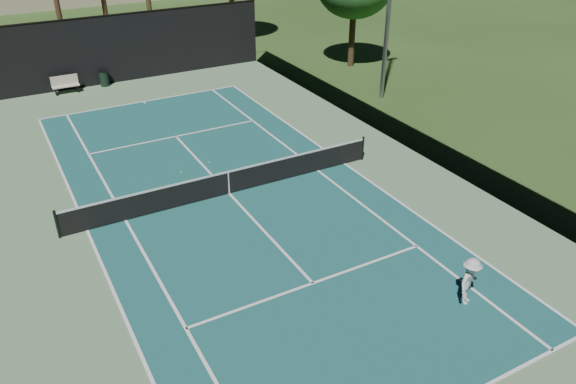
{
  "coord_description": "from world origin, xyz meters",
  "views": [
    {
      "loc": [
        -7.28,
        -18.01,
        10.96
      ],
      "look_at": [
        1.0,
        -3.0,
        1.3
      ],
      "focal_mm": 35.0,
      "sensor_mm": 36.0,
      "label": 1
    }
  ],
  "objects_px": {
    "park_bench": "(65,84)",
    "tennis_ball_d": "(67,190)",
    "tennis_ball_b": "(181,172)",
    "player": "(470,281)",
    "trash_bin": "(104,78)",
    "tennis_net": "(229,182)",
    "tennis_ball_c": "(209,162)"
  },
  "relations": [
    {
      "from": "park_bench",
      "to": "tennis_ball_d",
      "type": "bearing_deg",
      "value": -99.9
    },
    {
      "from": "tennis_ball_b",
      "to": "park_bench",
      "type": "xyz_separation_m",
      "value": [
        -2.41,
        12.83,
        0.51
      ]
    },
    {
      "from": "player",
      "to": "tennis_ball_b",
      "type": "relative_size",
      "value": 20.11
    },
    {
      "from": "player",
      "to": "park_bench",
      "type": "xyz_separation_m",
      "value": [
        -6.99,
        24.77,
        -0.22
      ]
    },
    {
      "from": "player",
      "to": "tennis_ball_d",
      "type": "distance_m",
      "value": 15.64
    },
    {
      "from": "park_bench",
      "to": "trash_bin",
      "type": "bearing_deg",
      "value": 5.38
    },
    {
      "from": "tennis_net",
      "to": "player",
      "type": "distance_m",
      "value": 9.95
    },
    {
      "from": "tennis_ball_d",
      "to": "player",
      "type": "bearing_deg",
      "value": -54.37
    },
    {
      "from": "park_bench",
      "to": "trash_bin",
      "type": "relative_size",
      "value": 1.59
    },
    {
      "from": "tennis_ball_b",
      "to": "trash_bin",
      "type": "height_order",
      "value": "trash_bin"
    },
    {
      "from": "tennis_ball_d",
      "to": "park_bench",
      "type": "distance_m",
      "value": 12.26
    },
    {
      "from": "tennis_ball_d",
      "to": "trash_bin",
      "type": "bearing_deg",
      "value": 70.47
    },
    {
      "from": "tennis_ball_b",
      "to": "tennis_net",
      "type": "bearing_deg",
      "value": -68.02
    },
    {
      "from": "tennis_net",
      "to": "park_bench",
      "type": "distance_m",
      "value": 15.85
    },
    {
      "from": "trash_bin",
      "to": "tennis_net",
      "type": "bearing_deg",
      "value": -85.54
    },
    {
      "from": "trash_bin",
      "to": "park_bench",
      "type": "bearing_deg",
      "value": -174.62
    },
    {
      "from": "player",
      "to": "trash_bin",
      "type": "xyz_separation_m",
      "value": [
        -4.75,
        24.98,
        -0.29
      ]
    },
    {
      "from": "park_bench",
      "to": "tennis_ball_c",
      "type": "bearing_deg",
      "value": -72.95
    },
    {
      "from": "tennis_ball_c",
      "to": "trash_bin",
      "type": "relative_size",
      "value": 0.07
    },
    {
      "from": "tennis_ball_d",
      "to": "tennis_net",
      "type": "bearing_deg",
      "value": -31.3
    },
    {
      "from": "tennis_ball_b",
      "to": "tennis_ball_c",
      "type": "relative_size",
      "value": 1.18
    },
    {
      "from": "player",
      "to": "trash_bin",
      "type": "distance_m",
      "value": 25.43
    },
    {
      "from": "tennis_net",
      "to": "park_bench",
      "type": "xyz_separation_m",
      "value": [
        -3.47,
        15.46,
        -0.01
      ]
    },
    {
      "from": "tennis_ball_c",
      "to": "tennis_net",
      "type": "bearing_deg",
      "value": -96.84
    },
    {
      "from": "tennis_ball_b",
      "to": "player",
      "type": "bearing_deg",
      "value": -68.99
    },
    {
      "from": "tennis_ball_d",
      "to": "park_bench",
      "type": "relative_size",
      "value": 0.05
    },
    {
      "from": "tennis_ball_b",
      "to": "park_bench",
      "type": "height_order",
      "value": "park_bench"
    },
    {
      "from": "tennis_net",
      "to": "trash_bin",
      "type": "distance_m",
      "value": 15.72
    },
    {
      "from": "tennis_ball_c",
      "to": "park_bench",
      "type": "bearing_deg",
      "value": 107.05
    },
    {
      "from": "tennis_ball_c",
      "to": "tennis_ball_d",
      "type": "bearing_deg",
      "value": 176.02
    },
    {
      "from": "tennis_net",
      "to": "trash_bin",
      "type": "bearing_deg",
      "value": 94.46
    },
    {
      "from": "tennis_net",
      "to": "tennis_ball_c",
      "type": "height_order",
      "value": "tennis_net"
    }
  ]
}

